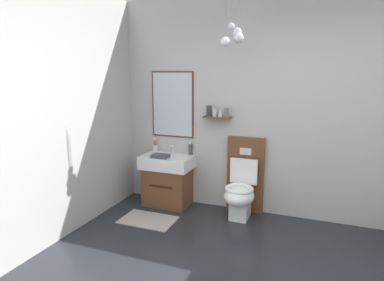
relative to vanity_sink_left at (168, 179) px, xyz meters
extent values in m
cube|color=#B7B5B2|center=(1.62, 0.25, 1.02)|extent=(4.81, 0.12, 2.77)
cube|color=#4C301E|center=(0.00, 0.19, 1.01)|extent=(0.62, 0.02, 0.90)
cube|color=silver|center=(0.00, 0.18, 1.01)|extent=(0.58, 0.01, 0.86)
cube|color=brown|center=(0.66, 0.11, 0.87)|extent=(0.36, 0.14, 0.02)
cylinder|color=#333338|center=(0.55, 0.11, 0.96)|extent=(0.07, 0.07, 0.14)
cylinder|color=silver|center=(0.63, 0.11, 0.93)|extent=(0.05, 0.05, 0.10)
cone|color=silver|center=(0.71, 0.10, 0.94)|extent=(0.06, 0.06, 0.11)
cylinder|color=slate|center=(0.79, 0.12, 0.95)|extent=(0.05, 0.05, 0.12)
cylinder|color=gray|center=(0.92, -0.21, 2.20)|extent=(0.01, 0.01, 0.40)
sphere|color=silver|center=(0.92, -0.21, 1.95)|extent=(0.08, 0.08, 0.08)
cylinder|color=gray|center=(1.00, -0.18, 2.14)|extent=(0.01, 0.01, 0.52)
sphere|color=silver|center=(1.00, -0.18, 1.83)|extent=(0.12, 0.12, 0.12)
cylinder|color=gray|center=(0.97, -0.16, 2.17)|extent=(0.01, 0.01, 0.46)
sphere|color=silver|center=(0.97, -0.16, 1.89)|extent=(0.11, 0.11, 0.11)
cylinder|color=gray|center=(0.86, -0.26, 2.12)|extent=(0.01, 0.01, 0.57)
sphere|color=silver|center=(0.86, -0.26, 1.78)|extent=(0.11, 0.11, 0.11)
cube|color=#B7B5B2|center=(-0.73, -1.83, 1.02)|extent=(0.12, 4.28, 2.77)
cube|color=#9E9993|center=(0.00, -0.58, -0.36)|extent=(0.68, 0.44, 0.01)
cube|color=brown|center=(0.00, 0.00, -0.11)|extent=(0.61, 0.43, 0.52)
cube|color=black|center=(0.00, -0.22, -0.04)|extent=(0.34, 0.01, 0.02)
cube|color=white|center=(0.00, 0.00, 0.24)|extent=(0.69, 0.47, 0.17)
cube|color=silver|center=(0.00, -0.03, 0.31)|extent=(0.43, 0.26, 0.03)
cylinder|color=silver|center=(0.00, 0.18, 0.38)|extent=(0.03, 0.03, 0.11)
cylinder|color=silver|center=(0.00, 0.13, 0.43)|extent=(0.02, 0.11, 0.02)
cube|color=brown|center=(1.05, 0.18, 0.13)|extent=(0.48, 0.10, 1.00)
cube|color=silver|center=(1.05, 0.13, 0.45)|extent=(0.15, 0.01, 0.09)
cube|color=white|center=(1.05, -0.09, -0.20)|extent=(0.22, 0.30, 0.34)
ellipsoid|color=white|center=(1.05, -0.17, -0.05)|extent=(0.37, 0.46, 0.24)
torus|color=white|center=(1.05, -0.17, 0.05)|extent=(0.35, 0.35, 0.04)
cube|color=white|center=(1.05, 0.05, 0.21)|extent=(0.35, 0.03, 0.33)
cylinder|color=silver|center=(-0.26, 0.15, 0.38)|extent=(0.07, 0.07, 0.09)
cylinder|color=#33B266|center=(-0.25, 0.15, 0.43)|extent=(0.03, 0.01, 0.17)
cube|color=white|center=(-0.26, 0.15, 0.52)|extent=(0.02, 0.02, 0.03)
cylinder|color=purple|center=(-0.27, 0.17, 0.43)|extent=(0.02, 0.03, 0.17)
cube|color=white|center=(-0.27, 0.18, 0.52)|extent=(0.01, 0.02, 0.03)
cylinder|color=#DB3847|center=(-0.28, 0.15, 0.43)|extent=(0.01, 0.03, 0.17)
cube|color=white|center=(-0.27, 0.14, 0.52)|extent=(0.01, 0.02, 0.03)
cylinder|color=#DB3847|center=(-0.26, 0.14, 0.43)|extent=(0.02, 0.01, 0.16)
cube|color=white|center=(-0.27, 0.14, 0.51)|extent=(0.01, 0.02, 0.03)
cylinder|color=#4C4C51|center=(0.27, 0.16, 0.41)|extent=(0.06, 0.06, 0.15)
cylinder|color=silver|center=(0.27, 0.16, 0.50)|extent=(0.02, 0.02, 0.04)
cube|color=#47474C|center=(-0.04, -0.13, 0.35)|extent=(0.22, 0.16, 0.04)
camera|label=1|loc=(1.95, -4.04, 1.46)|focal=31.54mm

